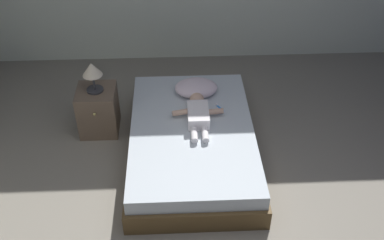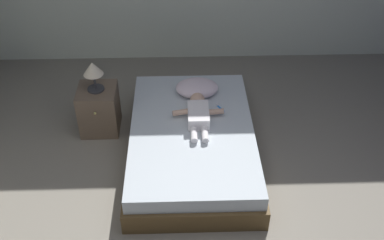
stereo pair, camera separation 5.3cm
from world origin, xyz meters
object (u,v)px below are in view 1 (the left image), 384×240
at_px(toothbrush, 219,107).
at_px(nightstand, 98,110).
at_px(lamp, 92,71).
at_px(baby, 198,113).
at_px(bed, 192,142).
at_px(pillow, 196,88).

bearing_deg(toothbrush, nightstand, 172.85).
bearing_deg(lamp, baby, -16.98).
xyz_separation_m(baby, nightstand, (-1.05, 0.32, -0.17)).
relative_size(toothbrush, lamp, 0.36).
bearing_deg(nightstand, lamp, 90.00).
height_order(bed, nightstand, nightstand).
distance_m(baby, lamp, 1.14).
distance_m(toothbrush, lamp, 1.34).
xyz_separation_m(bed, pillow, (0.07, 0.58, 0.26)).
relative_size(baby, nightstand, 1.31).
bearing_deg(bed, toothbrush, 46.21).
bearing_deg(baby, lamp, 163.02).
bearing_deg(baby, pillow, 89.28).
distance_m(pillow, nightstand, 1.07).
bearing_deg(nightstand, bed, -25.74).
xyz_separation_m(pillow, toothbrush, (0.23, -0.27, -0.07)).
relative_size(pillow, baby, 0.68).
bearing_deg(nightstand, toothbrush, -7.15).
bearing_deg(pillow, nightstand, -174.17).
xyz_separation_m(baby, lamp, (-1.05, 0.32, 0.32)).
xyz_separation_m(toothbrush, lamp, (-1.28, 0.16, 0.38)).
xyz_separation_m(toothbrush, nightstand, (-1.28, 0.16, -0.11)).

